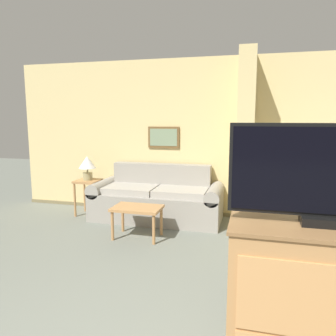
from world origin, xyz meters
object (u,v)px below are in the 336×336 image
couch (157,200)px  tv_dresser (316,311)px  coffee_table (137,211)px  table_lamp (87,165)px  tv (327,174)px  bed (334,226)px

couch → tv_dresser: (1.87, -3.04, 0.20)m
coffee_table → table_lamp: (-1.18, 0.82, 0.49)m
couch → tv: bearing=-58.3°
coffee_table → tv: tv is taller
coffee_table → couch: bearing=88.7°
coffee_table → tv_dresser: (1.89, -2.16, 0.15)m
coffee_table → bed: bed is taller
couch → tv_dresser: tv_dresser is taller
couch → tv_dresser: size_ratio=2.01×
couch → coffee_table: size_ratio=3.17×
couch → bed: bearing=-13.6°
bed → coffee_table: bearing=-173.8°
bed → table_lamp: bearing=171.6°
tv_dresser → bed: (0.62, 2.43, -0.24)m
tv_dresser → couch: bearing=121.7°
couch → table_lamp: 1.31m
coffee_table → table_lamp: table_lamp is taller
table_lamp → tv: (3.07, -2.97, 0.47)m
table_lamp → tv: bearing=-44.1°
tv_dresser → table_lamp: bearing=135.9°
couch → tv: 3.71m
table_lamp → tv: size_ratio=0.38×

